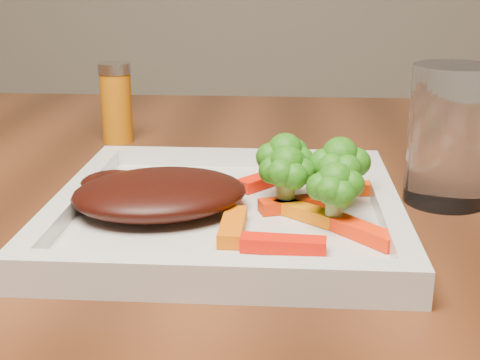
# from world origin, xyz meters

# --- Properties ---
(plate) EXTENTS (0.27, 0.27, 0.01)m
(plate) POSITION_xyz_m (0.04, -0.11, 0.76)
(plate) COLOR silver
(plate) RESTS_ON dining_table
(steak) EXTENTS (0.16, 0.14, 0.03)m
(steak) POSITION_xyz_m (-0.02, -0.11, 0.78)
(steak) COLOR #320B07
(steak) RESTS_ON plate
(broccoli_0) EXTENTS (0.06, 0.06, 0.07)m
(broccoli_0) POSITION_xyz_m (0.08, -0.08, 0.80)
(broccoli_0) COLOR #346C12
(broccoli_0) RESTS_ON plate
(broccoli_1) EXTENTS (0.06, 0.06, 0.06)m
(broccoli_1) POSITION_xyz_m (0.12, -0.09, 0.79)
(broccoli_1) COLOR #257914
(broccoli_1) RESTS_ON plate
(broccoli_2) EXTENTS (0.06, 0.06, 0.06)m
(broccoli_2) POSITION_xyz_m (0.12, -0.14, 0.79)
(broccoli_2) COLOR #145B0F
(broccoli_2) RESTS_ON plate
(broccoli_3) EXTENTS (0.06, 0.06, 0.06)m
(broccoli_3) POSITION_xyz_m (0.08, -0.10, 0.79)
(broccoli_3) COLOR #306210
(broccoli_3) RESTS_ON plate
(carrot_0) EXTENTS (0.06, 0.02, 0.01)m
(carrot_0) POSITION_xyz_m (0.08, -0.18, 0.77)
(carrot_0) COLOR red
(carrot_0) RESTS_ON plate
(carrot_1) EXTENTS (0.05, 0.06, 0.01)m
(carrot_1) POSITION_xyz_m (0.14, -0.16, 0.77)
(carrot_1) COLOR #FF2A04
(carrot_1) RESTS_ON plate
(carrot_2) EXTENTS (0.02, 0.06, 0.01)m
(carrot_2) POSITION_xyz_m (0.04, -0.15, 0.77)
(carrot_2) COLOR #D95C03
(carrot_2) RESTS_ON plate
(carrot_3) EXTENTS (0.05, 0.02, 0.01)m
(carrot_3) POSITION_xyz_m (0.14, -0.06, 0.77)
(carrot_3) COLOR #E83703
(carrot_3) RESTS_ON plate
(carrot_4) EXTENTS (0.05, 0.06, 0.01)m
(carrot_4) POSITION_xyz_m (0.06, -0.04, 0.77)
(carrot_4) COLOR #FB1804
(carrot_4) RESTS_ON plate
(carrot_5) EXTENTS (0.05, 0.05, 0.01)m
(carrot_5) POSITION_xyz_m (0.10, -0.12, 0.77)
(carrot_5) COLOR #DB6C03
(carrot_5) RESTS_ON plate
(carrot_6) EXTENTS (0.06, 0.03, 0.01)m
(carrot_6) POSITION_xyz_m (0.09, -0.10, 0.77)
(carrot_6) COLOR red
(carrot_6) RESTS_ON plate
(spice_shaker) EXTENTS (0.04, 0.04, 0.09)m
(spice_shaker) POSITION_xyz_m (-0.11, 0.15, 0.80)
(spice_shaker) COLOR #B9630A
(spice_shaker) RESTS_ON dining_table
(drinking_glass) EXTENTS (0.08, 0.08, 0.12)m
(drinking_glass) POSITION_xyz_m (0.22, -0.04, 0.81)
(drinking_glass) COLOR white
(drinking_glass) RESTS_ON dining_table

